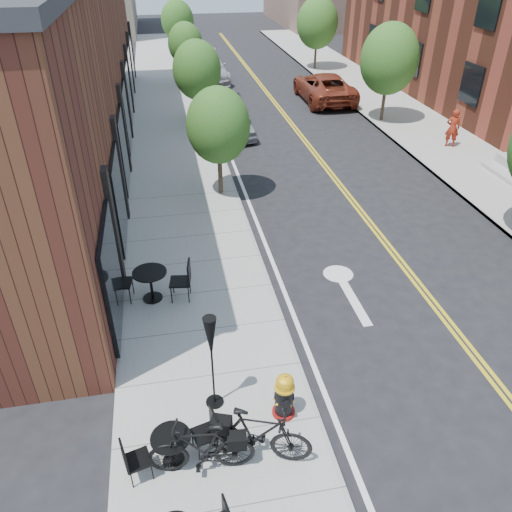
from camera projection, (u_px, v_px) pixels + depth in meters
ground at (300, 366)px, 11.09m from camera, size 120.00×120.00×0.00m
sidewalk_near at (181, 185)px, 19.00m from camera, size 4.00×70.00×0.12m
sidewalk_far at (469, 162)px, 20.90m from camera, size 4.00×70.00×0.12m
building_near at (54, 73)px, 19.73m from camera, size 5.00×28.00×7.00m
tree_near_a at (218, 126)px, 17.02m from camera, size 2.20×2.20×3.81m
tree_near_b at (197, 70)px, 23.56m from camera, size 2.30×2.30×3.98m
tree_near_c at (185, 44)px, 30.27m from camera, size 2.10×2.10×3.67m
tree_near_d at (177, 21)px, 36.73m from camera, size 2.40×2.40×4.11m
tree_far_b at (389, 59)px, 24.01m from camera, size 2.80×2.80×4.62m
tree_far_c at (317, 23)px, 33.91m from camera, size 2.80×2.80×4.62m
fire_hydrant at (284, 396)px, 9.60m from camera, size 0.57×0.57×1.05m
bicycle_left at (201, 448)px, 8.54m from camera, size 1.91×0.72×1.12m
bicycle_right at (258, 435)px, 8.74m from camera, size 2.02×1.18×1.17m
bistro_set_b at (172, 446)px, 8.72m from camera, size 1.68×0.87×0.88m
bistro_set_c at (151, 281)px, 12.69m from camera, size 2.05×0.99×1.09m
patio_umbrella at (211, 344)px, 9.23m from camera, size 0.36×0.36×2.21m
parked_car_a at (233, 122)px, 23.61m from camera, size 1.97×3.97×1.30m
parked_car_b at (227, 109)px, 25.11m from camera, size 1.68×4.26×1.38m
parked_car_c at (208, 68)px, 32.43m from camera, size 2.51×5.67×1.62m
parked_car_far at (324, 87)px, 28.47m from camera, size 2.68×5.68×1.57m
pedestrian at (453, 128)px, 21.92m from camera, size 0.70×0.59×1.65m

